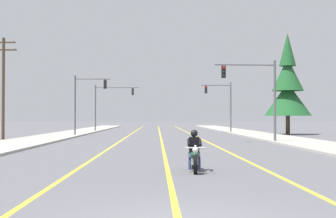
% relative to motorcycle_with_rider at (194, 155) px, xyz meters
% --- Properties ---
extents(lane_stripe_center, '(0.16, 100.00, 0.01)m').
position_rel_motorcycle_with_rider_xyz_m(lane_stripe_center, '(-0.93, 36.80, -0.58)').
color(lane_stripe_center, yellow).
rests_on(lane_stripe_center, ground).
extents(lane_stripe_left, '(0.16, 100.00, 0.01)m').
position_rel_motorcycle_with_rider_xyz_m(lane_stripe_left, '(-4.23, 36.80, -0.58)').
color(lane_stripe_left, yellow).
rests_on(lane_stripe_left, ground).
extents(lane_stripe_right, '(0.16, 100.00, 0.01)m').
position_rel_motorcycle_with_rider_xyz_m(lane_stripe_right, '(2.59, 36.80, -0.58)').
color(lane_stripe_right, yellow).
rests_on(lane_stripe_right, ground).
extents(sidewalk_kerb_right, '(4.40, 110.00, 0.14)m').
position_rel_motorcycle_with_rider_xyz_m(sidewalk_kerb_right, '(9.38, 31.80, -0.52)').
color(sidewalk_kerb_right, '#ADA89E').
rests_on(sidewalk_kerb_right, ground).
extents(sidewalk_kerb_left, '(4.40, 110.00, 0.14)m').
position_rel_motorcycle_with_rider_xyz_m(sidewalk_kerb_left, '(-11.14, 31.80, -0.52)').
color(sidewalk_kerb_left, '#ADA89E').
rests_on(sidewalk_kerb_left, ground).
extents(motorcycle_with_rider, '(0.70, 2.19, 1.46)m').
position_rel_motorcycle_with_rider_xyz_m(motorcycle_with_rider, '(0.00, 0.00, 0.00)').
color(motorcycle_with_rider, black).
rests_on(motorcycle_with_rider, ground).
extents(traffic_signal_near_right, '(4.68, 0.52, 6.20)m').
position_rel_motorcycle_with_rider_xyz_m(traffic_signal_near_right, '(6.26, 18.59, 3.50)').
color(traffic_signal_near_right, '#56565B').
rests_on(traffic_signal_near_right, ground).
extents(traffic_signal_near_left, '(3.71, 0.37, 6.20)m').
position_rel_motorcycle_with_rider_xyz_m(traffic_signal_near_left, '(-8.67, 31.85, 3.44)').
color(traffic_signal_near_left, '#56565B').
rests_on(traffic_signal_near_left, ground).
extents(traffic_signal_mid_right, '(3.69, 0.44, 6.20)m').
position_rel_motorcycle_with_rider_xyz_m(traffic_signal_mid_right, '(6.77, 40.97, 3.43)').
color(traffic_signal_mid_right, '#56565B').
rests_on(traffic_signal_mid_right, ground).
extents(traffic_signal_mid_left, '(5.90, 0.37, 6.20)m').
position_rel_motorcycle_with_rider_xyz_m(traffic_signal_mid_left, '(-7.69, 45.73, 3.57)').
color(traffic_signal_mid_left, '#56565B').
rests_on(traffic_signal_mid_left, ground).
extents(utility_pole_left_near, '(2.28, 0.26, 8.82)m').
position_rel_motorcycle_with_rider_xyz_m(utility_pole_left_near, '(-14.62, 24.51, 4.18)').
color(utility_pole_left_near, '#4C3828').
rests_on(utility_pole_left_near, ground).
extents(conifer_tree_right_verge_far, '(5.12, 5.12, 11.28)m').
position_rel_motorcycle_with_rider_xyz_m(conifer_tree_right_verge_far, '(13.20, 35.18, 4.58)').
color(conifer_tree_right_verge_far, '#423023').
rests_on(conifer_tree_right_verge_far, ground).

